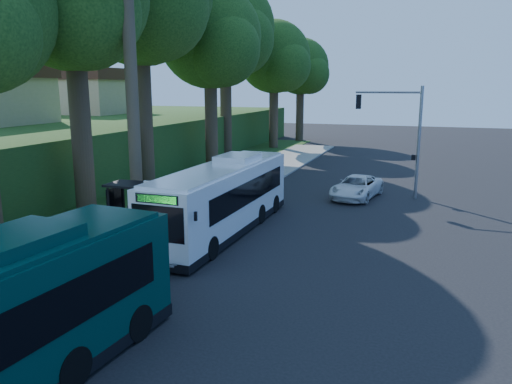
% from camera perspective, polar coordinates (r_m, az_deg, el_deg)
% --- Properties ---
extents(ground, '(140.00, 140.00, 0.00)m').
position_cam_1_polar(ground, '(24.21, 5.43, -4.80)').
color(ground, black).
rests_on(ground, ground).
extents(sidewalk, '(4.50, 70.00, 0.12)m').
position_cam_1_polar(sidewalk, '(26.80, -9.91, -3.13)').
color(sidewalk, gray).
rests_on(sidewalk, ground).
extents(red_curb, '(0.25, 30.00, 0.13)m').
position_cam_1_polar(red_curb, '(22.37, -9.73, -6.18)').
color(red_curb, maroon).
rests_on(red_curb, ground).
extents(grass_verge, '(8.00, 70.00, 0.06)m').
position_cam_1_polar(grass_verge, '(33.87, -14.25, -0.19)').
color(grass_verge, '#234719').
rests_on(grass_verge, ground).
extents(bus_shelter, '(3.20, 1.51, 2.55)m').
position_cam_1_polar(bus_shelter, '(23.99, -13.28, -0.77)').
color(bus_shelter, black).
rests_on(bus_shelter, ground).
extents(stop_sign_pole, '(0.35, 0.06, 3.17)m').
position_cam_1_polar(stop_sign_pole, '(21.19, -12.17, -1.63)').
color(stop_sign_pole, gray).
rests_on(stop_sign_pole, ground).
extents(traffic_signal_pole, '(4.10, 0.30, 7.00)m').
position_cam_1_polar(traffic_signal_pole, '(32.66, 16.40, 7.06)').
color(traffic_signal_pole, gray).
rests_on(traffic_signal_pole, ground).
extents(hillside_backdrop, '(24.00, 60.00, 8.80)m').
position_cam_1_polar(hillside_backdrop, '(49.44, -20.91, 5.99)').
color(hillside_backdrop, '#234719').
rests_on(hillside_backdrop, ground).
extents(tree_0, '(8.40, 8.00, 15.70)m').
position_cam_1_polar(tree_0, '(29.04, -20.17, 19.69)').
color(tree_0, '#382B1E').
rests_on(tree_0, ground).
extents(tree_2, '(8.82, 8.40, 15.12)m').
position_cam_1_polar(tree_2, '(42.38, -5.18, 16.73)').
color(tree_2, '#382B1E').
rests_on(tree_2, ground).
extents(tree_3, '(10.08, 9.60, 17.28)m').
position_cam_1_polar(tree_3, '(50.61, -3.44, 17.70)').
color(tree_3, '#382B1E').
rests_on(tree_3, ground).
extents(tree_4, '(8.40, 8.00, 14.14)m').
position_cam_1_polar(tree_4, '(57.12, 2.17, 14.80)').
color(tree_4, '#382B1E').
rests_on(tree_4, ground).
extents(tree_5, '(7.35, 7.00, 12.86)m').
position_cam_1_polar(tree_5, '(64.52, 5.19, 13.77)').
color(tree_5, '#382B1E').
rests_on(tree_5, ground).
extents(white_bus, '(2.75, 11.94, 3.55)m').
position_cam_1_polar(white_bus, '(24.18, -3.72, -0.55)').
color(white_bus, white).
rests_on(white_bus, ground).
extents(pickup, '(3.09, 5.33, 1.40)m').
position_cam_1_polar(pickup, '(32.27, 11.42, 0.56)').
color(pickup, white).
rests_on(pickup, ground).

